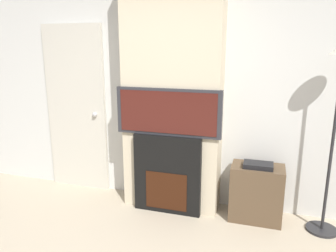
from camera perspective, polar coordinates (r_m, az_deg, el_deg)
wall_back at (r=3.79m, az=1.63°, el=6.49°), size 6.00×0.06×2.70m
chimney_breast at (r=3.60m, az=0.79°, el=6.10°), size 1.08×0.33×2.70m
fireplace at (r=3.68m, az=-0.01°, el=-8.36°), size 0.76×0.15×0.89m
television at (r=3.47m, az=-0.02°, el=2.43°), size 1.15×0.07×0.51m
media_stand at (r=3.69m, az=15.14°, el=-11.07°), size 0.55×0.34×0.65m
entry_door at (r=4.33m, az=-15.68°, el=2.84°), size 0.81×0.09×2.09m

